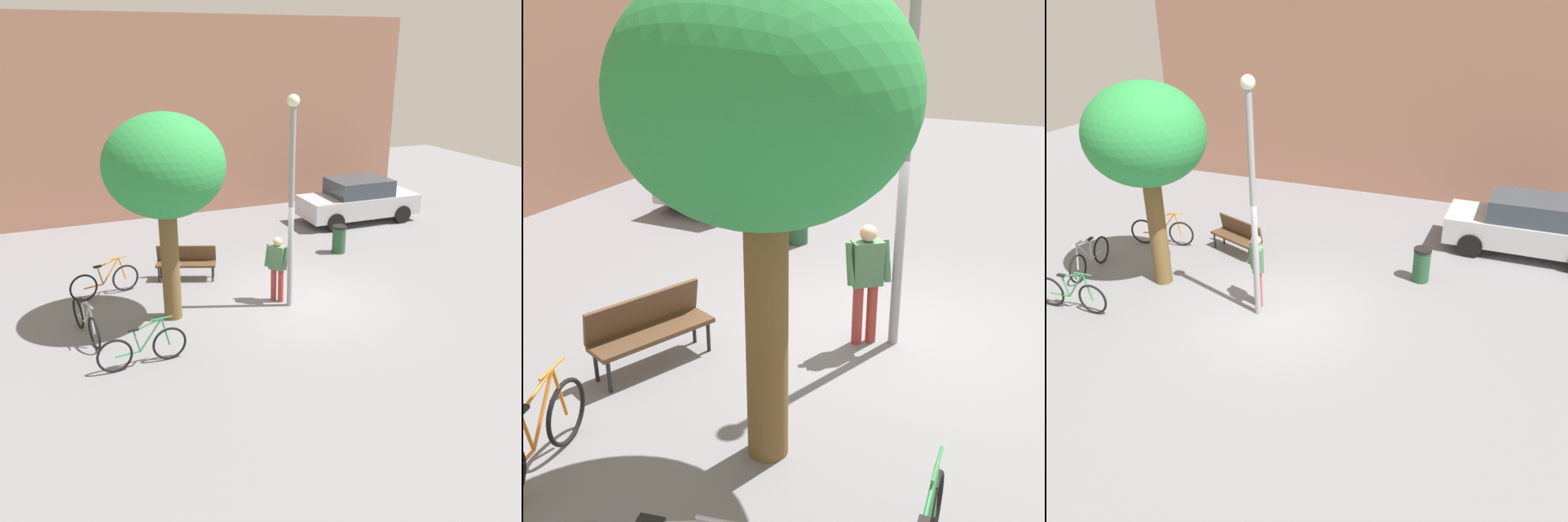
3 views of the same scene
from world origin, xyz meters
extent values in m
plane|color=slate|center=(0.00, 0.00, 0.00)|extent=(36.00, 36.00, 0.00)
cube|color=#9E6B56|center=(0.00, 9.53, 3.49)|extent=(16.90, 2.00, 6.98)
cylinder|color=gray|center=(-0.27, -0.17, 2.37)|extent=(0.13, 0.13, 4.73)
sphere|color=#F2EACC|center=(-0.27, -0.17, 4.85)|extent=(0.28, 0.28, 0.28)
cylinder|color=#9E3833|center=(-0.38, 0.11, 0.42)|extent=(0.14, 0.14, 0.85)
cylinder|color=#9E3833|center=(-0.51, 0.26, 0.42)|extent=(0.14, 0.14, 0.85)
cube|color=#47704C|center=(-0.44, 0.19, 1.15)|extent=(0.42, 0.45, 0.60)
sphere|color=tan|center=(-0.44, 0.19, 1.56)|extent=(0.22, 0.22, 0.22)
cylinder|color=#47704C|center=(-0.32, -0.04, 1.18)|extent=(0.23, 0.22, 0.55)
cylinder|color=#47704C|center=(-0.64, 0.35, 1.18)|extent=(0.23, 0.22, 0.55)
cube|color=#513823|center=(-2.18, 2.34, 0.45)|extent=(1.65, 0.99, 0.06)
cube|color=#513823|center=(-2.12, 2.52, 0.70)|extent=(1.54, 0.70, 0.44)
cylinder|color=black|center=(-1.57, 1.93, 0.21)|extent=(0.05, 0.05, 0.42)
cylinder|color=black|center=(-2.91, 2.45, 0.21)|extent=(0.05, 0.05, 0.42)
cylinder|color=black|center=(-1.45, 2.23, 0.21)|extent=(0.05, 0.05, 0.42)
cylinder|color=black|center=(-2.80, 2.75, 0.21)|extent=(0.05, 0.05, 0.42)
cylinder|color=brown|center=(-3.06, 0.28, 1.33)|extent=(0.41, 0.41, 2.65)
ellipsoid|color=#29893F|center=(-3.06, 0.28, 3.57)|extent=(2.64, 2.64, 2.24)
torus|color=black|center=(-3.57, -1.54, 0.36)|extent=(0.71, 0.10, 0.71)
torus|color=black|center=(-4.67, -1.62, 0.36)|extent=(0.71, 0.10, 0.71)
cylinder|color=#338447|center=(-3.94, -1.56, 0.64)|extent=(0.50, 0.07, 0.64)
cylinder|color=#338447|center=(-3.99, -1.57, 0.88)|extent=(0.58, 0.08, 0.18)
cylinder|color=#338447|center=(-4.22, -1.58, 0.57)|extent=(0.14, 0.05, 0.48)
cylinder|color=#338447|center=(-4.42, -1.60, 0.33)|extent=(0.50, 0.07, 0.04)
cylinder|color=#338447|center=(-3.64, -1.54, 0.64)|extent=(0.17, 0.05, 0.63)
cube|color=black|center=(-4.27, -1.59, 0.83)|extent=(0.21, 0.09, 0.04)
cylinder|color=#338447|center=(-3.70, -1.55, 0.95)|extent=(0.44, 0.06, 0.03)
torus|color=black|center=(-3.83, 2.23, 0.36)|extent=(0.70, 0.21, 0.71)
torus|color=black|center=(-4.90, 1.97, 0.36)|extent=(0.70, 0.21, 0.71)
cylinder|color=orange|center=(-4.18, 2.14, 0.64)|extent=(0.49, 0.15, 0.64)
cylinder|color=orange|center=(-4.23, 2.13, 0.88)|extent=(0.57, 0.17, 0.18)
cylinder|color=orange|center=(-4.46, 2.08, 0.57)|extent=(0.14, 0.07, 0.48)
cylinder|color=orange|center=(-4.65, 2.03, 0.33)|extent=(0.49, 0.15, 0.04)
cylinder|color=orange|center=(-3.89, 2.21, 0.64)|extent=(0.17, 0.07, 0.63)
cube|color=black|center=(-4.51, 2.06, 0.83)|extent=(0.21, 0.12, 0.04)
cylinder|color=orange|center=(-3.95, 2.20, 0.95)|extent=(0.43, 0.13, 0.03)
torus|color=black|center=(-4.93, -0.51, 0.36)|extent=(0.19, 0.71, 0.71)
torus|color=black|center=(-5.15, 0.57, 0.36)|extent=(0.19, 0.71, 0.71)
cylinder|color=#ADADB7|center=(-5.00, -0.15, 0.64)|extent=(0.14, 0.50, 0.64)
cylinder|color=#ADADB7|center=(-5.01, -0.10, 0.88)|extent=(0.15, 0.57, 0.18)
cylinder|color=#ADADB7|center=(-5.06, 0.13, 0.57)|extent=(0.06, 0.14, 0.48)
cylinder|color=#ADADB7|center=(-5.10, 0.32, 0.33)|extent=(0.14, 0.50, 0.04)
cylinder|color=#ADADB7|center=(-4.94, -0.45, 0.64)|extent=(0.07, 0.17, 0.63)
cube|color=black|center=(-5.07, 0.18, 0.83)|extent=(0.12, 0.21, 0.04)
cylinder|color=#ADADB7|center=(-4.95, -0.38, 0.95)|extent=(0.12, 0.44, 0.03)
cube|color=#B7B7BC|center=(5.00, 5.30, 0.62)|extent=(4.21, 1.73, 0.70)
cube|color=#333D47|center=(5.00, 5.30, 1.25)|extent=(2.11, 1.58, 0.60)
cylinder|color=black|center=(6.35, 6.09, 0.32)|extent=(0.64, 0.22, 0.64)
cylinder|color=black|center=(6.34, 4.49, 0.32)|extent=(0.64, 0.22, 0.64)
cylinder|color=black|center=(3.65, 6.11, 0.32)|extent=(0.64, 0.22, 0.64)
cylinder|color=black|center=(3.64, 4.51, 0.32)|extent=(0.64, 0.22, 0.64)
cylinder|color=#234C2D|center=(2.72, 2.65, 0.39)|extent=(0.41, 0.41, 0.77)
cylinder|color=black|center=(2.72, 2.65, 0.81)|extent=(0.43, 0.43, 0.08)
camera|label=1|loc=(-5.60, -11.34, 5.95)|focal=38.30mm
camera|label=2|loc=(-7.93, -2.29, 4.29)|focal=44.93mm
camera|label=3|loc=(4.54, -9.25, 6.28)|focal=37.48mm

